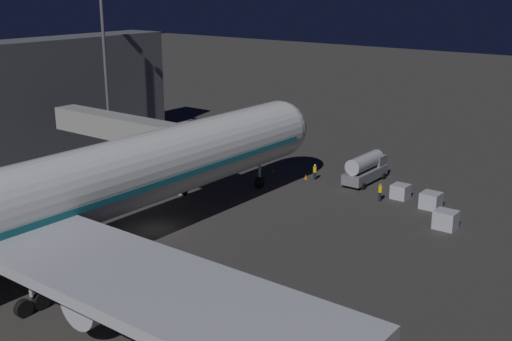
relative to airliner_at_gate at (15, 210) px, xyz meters
name	(u,v)px	position (x,y,z in m)	size (l,w,h in m)	color
ground_plane	(155,230)	(0.00, -12.89, -5.62)	(320.00, 320.00, 0.00)	#383533
airliner_at_gate	(15,210)	(0.00, 0.00, 0.00)	(54.92, 69.21, 20.60)	silver
jet_bridge	(136,131)	(11.37, -21.34, 0.11)	(21.07, 3.40, 7.27)	#9E9E99
apron_floodlight_mast	(105,60)	(25.50, -29.40, 5.80)	(2.90, 0.50, 19.90)	#59595E
fuel_tanker	(366,167)	(-7.84, -36.56, -3.98)	(2.46, 6.56, 3.15)	slate
baggage_container_near_belt	(431,200)	(-16.75, -32.93, -4.85)	(1.78, 1.73, 1.55)	#B7BABF
baggage_container_mid_row	(400,191)	(-13.17, -33.88, -4.91)	(1.61, 1.63, 1.42)	#B7BABF
baggage_container_spare	(446,220)	(-19.85, -28.77, -4.81)	(1.89, 1.65, 1.62)	#B7BABF
ground_crew_under_port_wing	(315,171)	(-3.09, -33.84, -4.65)	(0.40, 0.40, 1.77)	black
ground_crew_by_tug	(380,191)	(-12.00, -31.76, -4.60)	(0.40, 0.40, 1.86)	black
traffic_cone_nose_port	(306,177)	(-2.20, -33.45, -5.35)	(0.36, 0.36, 0.55)	orange
traffic_cone_nose_starboard	(273,170)	(2.20, -33.45, -5.35)	(0.36, 0.36, 0.55)	orange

